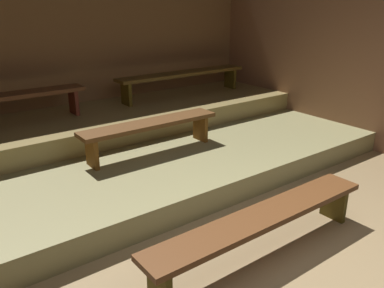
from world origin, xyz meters
The scene contains 8 objects.
ground centered at (0.00, 2.24, -0.04)m, with size 6.71×5.28×0.08m, color #8F7651.
wall_back centered at (0.00, 4.51, 1.39)m, with size 6.71×0.06×2.78m, color olive.
wall_right centered at (2.99, 2.24, 1.39)m, with size 0.06×5.28×2.78m, color #8C5D42.
platform_lower centered at (0.00, 2.92, 0.14)m, with size 5.91×3.10×0.27m, color #868054.
platform_middle centered at (0.00, 3.73, 0.41)m, with size 5.91×1.50×0.27m, color olive.
bench_floor_center centered at (-0.12, 0.61, 0.33)m, with size 2.24×0.32×0.39m.
bench_lower_center centered at (0.03, 2.60, 0.59)m, with size 1.75×0.32×0.39m.
bench_middle_right centered at (1.44, 3.90, 0.87)m, with size 2.31×0.32×0.39m.
Camera 1 is at (-2.27, -1.30, 2.02)m, focal length 37.02 mm.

